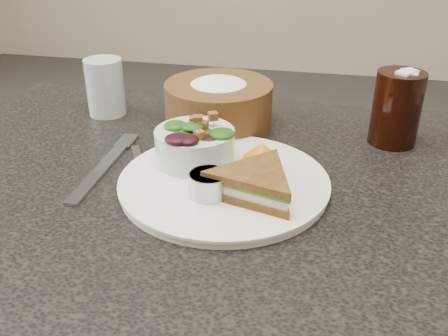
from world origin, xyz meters
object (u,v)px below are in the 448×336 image
sandwich (255,183)px  dressing_ramekin (209,184)px  bread_basket (219,97)px  salad_bowl (195,140)px  cola_glass (397,105)px  dinner_plate (224,183)px  water_glass (105,87)px

sandwich → dressing_ramekin: size_ratio=2.68×
dressing_ramekin → bread_basket: size_ratio=0.28×
sandwich → salad_bowl: salad_bowl is taller
bread_basket → cola_glass: 0.30m
sandwich → bread_basket: bearing=128.1°
dinner_plate → cola_glass: (0.24, 0.20, 0.06)m
dressing_ramekin → sandwich: bearing=9.5°
salad_bowl → water_glass: water_glass is taller
dressing_ramekin → cola_glass: size_ratio=0.40×
salad_bowl → bread_basket: size_ratio=0.62×
dinner_plate → water_glass: (-0.27, 0.23, 0.05)m
salad_bowl → cola_glass: cola_glass is taller
water_glass → salad_bowl: bearing=-39.4°
bread_basket → cola_glass: (0.30, -0.01, 0.01)m
dinner_plate → dressing_ramekin: dressing_ramekin is taller
dressing_ramekin → bread_basket: (-0.04, 0.26, 0.03)m
dinner_plate → sandwich: sandwich is taller
bread_basket → dinner_plate: bearing=-75.7°
salad_bowl → bread_basket: bearing=90.2°
dinner_plate → bread_basket: (-0.05, 0.21, 0.05)m
salad_bowl → water_glass: (-0.22, 0.18, 0.01)m
dinner_plate → salad_bowl: (-0.05, 0.05, 0.04)m
sandwich → cola_glass: (0.19, 0.24, 0.03)m
dressing_ramekin → cola_glass: 0.36m
salad_bowl → bread_basket: (-0.00, 0.17, 0.01)m
dinner_plate → water_glass: size_ratio=2.79×
dinner_plate → cola_glass: bearing=39.7°
sandwich → salad_bowl: 0.13m
salad_bowl → dressing_ramekin: bearing=-64.9°
salad_bowl → water_glass: bearing=140.6°
cola_glass → water_glass: size_ratio=1.27×
salad_bowl → dressing_ramekin: salad_bowl is taller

